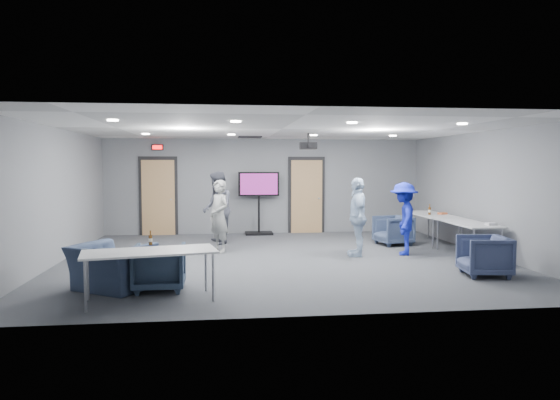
{
  "coord_description": "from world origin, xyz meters",
  "views": [
    {
      "loc": [
        -1.25,
        -10.26,
        1.96
      ],
      "look_at": [
        0.02,
        0.47,
        1.2
      ],
      "focal_mm": 32.0,
      "sensor_mm": 36.0,
      "label": 1
    }
  ],
  "objects": [
    {
      "name": "person_d",
      "position": [
        2.7,
        0.16,
        0.79
      ],
      "size": [
        0.89,
        1.16,
        1.58
      ],
      "primitive_type": "imported",
      "rotation": [
        0.0,
        0.0,
        -1.91
      ],
      "color": "#1A25AA",
      "rests_on": "floor"
    },
    {
      "name": "snack_box",
      "position": [
        4.23,
        1.56,
        0.75
      ],
      "size": [
        0.24,
        0.2,
        0.05
      ],
      "primitive_type": "cube",
      "rotation": [
        0.0,
        0.0,
        0.35
      ],
      "color": "#CE6033",
      "rests_on": "table_right_a"
    },
    {
      "name": "wrapper",
      "position": [
        4.25,
        -0.68,
        0.76
      ],
      "size": [
        0.23,
        0.17,
        0.05
      ],
      "primitive_type": "cube",
      "rotation": [
        0.0,
        0.0,
        0.07
      ],
      "color": "silver",
      "rests_on": "table_right_b"
    },
    {
      "name": "hvac_diffuser",
      "position": [
        -0.5,
        2.8,
        2.69
      ],
      "size": [
        0.6,
        0.6,
        0.03
      ],
      "primitive_type": "cube",
      "color": "black",
      "rests_on": "ceiling"
    },
    {
      "name": "person_a",
      "position": [
        -1.3,
        0.93,
        0.81
      ],
      "size": [
        0.65,
        0.71,
        1.63
      ],
      "primitive_type": "imported",
      "rotation": [
        0.0,
        0.0,
        -0.98
      ],
      "color": "gray",
      "rests_on": "floor"
    },
    {
      "name": "chair_front_b",
      "position": [
        -2.97,
        -2.27,
        0.36
      ],
      "size": [
        1.45,
        1.4,
        0.72
      ],
      "primitive_type": "imported",
      "rotation": [
        0.0,
        0.0,
        2.58
      ],
      "color": "#394662",
      "rests_on": "floor"
    },
    {
      "name": "chair_front_a",
      "position": [
        -2.22,
        -2.38,
        0.36
      ],
      "size": [
        0.79,
        0.81,
        0.72
      ],
      "primitive_type": "imported",
      "rotation": [
        0.0,
        0.0,
        3.16
      ],
      "color": "#314055",
      "rests_on": "floor"
    },
    {
      "name": "projector",
      "position": [
        0.75,
        1.12,
        2.4
      ],
      "size": [
        0.42,
        0.39,
        0.37
      ],
      "rotation": [
        0.0,
        0.0,
        -0.09
      ],
      "color": "black",
      "rests_on": "ceiling"
    },
    {
      "name": "wall_front",
      "position": [
        0.0,
        -4.0,
        1.35
      ],
      "size": [
        9.0,
        0.02,
        2.7
      ],
      "primitive_type": "cube",
      "color": "slate",
      "rests_on": "floor"
    },
    {
      "name": "exit_sign",
      "position": [
        -3.0,
        3.93,
        2.45
      ],
      "size": [
        0.32,
        0.08,
        0.16
      ],
      "color": "black",
      "rests_on": "wall_back"
    },
    {
      "name": "downlights",
      "position": [
        0.0,
        0.0,
        2.68
      ],
      "size": [
        6.18,
        3.78,
        0.02
      ],
      "color": "white",
      "rests_on": "ceiling"
    },
    {
      "name": "chair_right_c",
      "position": [
        3.35,
        -2.03,
        0.36
      ],
      "size": [
        0.89,
        0.87,
        0.72
      ],
      "primitive_type": "imported",
      "rotation": [
        0.0,
        0.0,
        -1.71
      ],
      "color": "#384161",
      "rests_on": "floor"
    },
    {
      "name": "bottle_front",
      "position": [
        -2.34,
        -2.49,
        0.81
      ],
      "size": [
        0.06,
        0.06,
        0.23
      ],
      "color": "#4F2D0D",
      "rests_on": "table_front_left"
    },
    {
      "name": "person_b",
      "position": [
        -1.35,
        2.15,
        0.9
      ],
      "size": [
        0.84,
        0.99,
        1.81
      ],
      "primitive_type": "imported",
      "rotation": [
        0.0,
        0.0,
        -1.38
      ],
      "color": "#4C4F5C",
      "rests_on": "floor"
    },
    {
      "name": "table_front_left",
      "position": [
        -2.28,
        -3.0,
        0.69
      ],
      "size": [
        1.99,
        1.14,
        0.73
      ],
      "rotation": [
        0.0,
        0.0,
        0.2
      ],
      "color": "silver",
      "rests_on": "floor"
    },
    {
      "name": "wall_back",
      "position": [
        0.0,
        4.0,
        1.35
      ],
      "size": [
        9.0,
        0.02,
        2.7
      ],
      "primitive_type": "cube",
      "color": "slate",
      "rests_on": "floor"
    },
    {
      "name": "table_right_b",
      "position": [
        4.0,
        -0.17,
        0.69
      ],
      "size": [
        0.76,
        1.81,
        0.73
      ],
      "rotation": [
        0.0,
        0.0,
        1.57
      ],
      "color": "silver",
      "rests_on": "floor"
    },
    {
      "name": "door_left",
      "position": [
        -3.0,
        3.95,
        1.07
      ],
      "size": [
        1.06,
        0.17,
        2.24
      ],
      "color": "black",
      "rests_on": "wall_back"
    },
    {
      "name": "bottle_right",
      "position": [
        3.87,
        1.52,
        0.83
      ],
      "size": [
        0.07,
        0.07,
        0.27
      ],
      "color": "#4F2D0D",
      "rests_on": "table_right_a"
    },
    {
      "name": "person_c",
      "position": [
        1.66,
        0.15,
        0.85
      ],
      "size": [
        0.56,
        1.04,
        1.69
      ],
      "primitive_type": "imported",
      "rotation": [
        0.0,
        0.0,
        -1.73
      ],
      "color": "silver",
      "rests_on": "floor"
    },
    {
      "name": "chair_right_a",
      "position": [
        2.93,
        1.49,
        0.36
      ],
      "size": [
        0.93,
        0.91,
        0.72
      ],
      "primitive_type": "imported",
      "rotation": [
        0.0,
        0.0,
        -1.37
      ],
      "color": "#374560",
      "rests_on": "floor"
    },
    {
      "name": "table_right_a",
      "position": [
        4.0,
        1.73,
        0.69
      ],
      "size": [
        0.8,
        1.92,
        0.73
      ],
      "rotation": [
        0.0,
        0.0,
        1.57
      ],
      "color": "silver",
      "rests_on": "floor"
    },
    {
      "name": "ceiling",
      "position": [
        0.0,
        0.0,
        2.7
      ],
      "size": [
        9.0,
        9.0,
        0.0
      ],
      "primitive_type": "plane",
      "rotation": [
        3.14,
        0.0,
        0.0
      ],
      "color": "white",
      "rests_on": "wall_back"
    },
    {
      "name": "door_right",
      "position": [
        1.2,
        3.95,
        1.07
      ],
      "size": [
        1.06,
        0.17,
        2.24
      ],
      "color": "black",
      "rests_on": "wall_back"
    },
    {
      "name": "wall_right",
      "position": [
        4.5,
        0.0,
        1.35
      ],
      "size": [
        0.02,
        8.0,
        2.7
      ],
      "primitive_type": "cube",
      "color": "slate",
      "rests_on": "floor"
    },
    {
      "name": "tv_stand",
      "position": [
        -0.2,
        3.75,
        1.0
      ],
      "size": [
        1.15,
        0.55,
        1.77
      ],
      "color": "black",
      "rests_on": "floor"
    },
    {
      "name": "floor",
      "position": [
        0.0,
        0.0,
        0.0
      ],
      "size": [
        9.0,
        9.0,
        0.0
      ],
      "primitive_type": "plane",
      "color": "#3D4045",
      "rests_on": "ground"
    },
    {
      "name": "wall_left",
      "position": [
        -4.5,
        0.0,
        1.35
      ],
      "size": [
        0.02,
        8.0,
        2.7
      ],
      "primitive_type": "cube",
      "color": "slate",
      "rests_on": "floor"
    }
  ]
}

